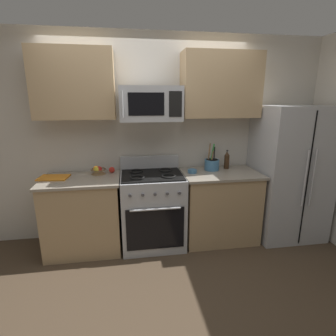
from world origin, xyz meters
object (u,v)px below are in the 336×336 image
(microwave, at_px, (151,104))
(cutting_board, at_px, (54,177))
(utensil_crock, at_px, (212,164))
(prep_bowl, at_px, (192,171))
(bottle_soy, at_px, (227,160))
(apple_loose, at_px, (112,170))
(refrigerator, at_px, (289,173))
(fruit_basket, at_px, (98,171))
(range_oven, at_px, (152,209))

(microwave, xyz_separation_m, cutting_board, (-1.15, 0.03, -0.84))
(utensil_crock, relative_size, prep_bowl, 3.01)
(utensil_crock, height_order, bottle_soy, utensil_crock)
(apple_loose, bearing_deg, refrigerator, -5.32)
(refrigerator, relative_size, apple_loose, 23.45)
(utensil_crock, xyz_separation_m, apple_loose, (-1.28, 0.07, -0.04))
(microwave, relative_size, cutting_board, 2.11)
(microwave, bearing_deg, cutting_board, 178.28)
(fruit_basket, distance_m, prep_bowl, 1.17)
(cutting_board, relative_size, bottle_soy, 1.33)
(range_oven, distance_m, prep_bowl, 0.69)
(microwave, distance_m, utensil_crock, 1.11)
(range_oven, xyz_separation_m, apple_loose, (-0.49, 0.20, 0.47))
(utensil_crock, distance_m, fruit_basket, 1.45)
(range_oven, xyz_separation_m, utensil_crock, (0.80, 0.13, 0.51))
(cutting_board, height_order, prep_bowl, prep_bowl)
(fruit_basket, distance_m, cutting_board, 0.51)
(cutting_board, distance_m, prep_bowl, 1.66)
(fruit_basket, bearing_deg, bottle_soy, -0.03)
(refrigerator, height_order, utensil_crock, refrigerator)
(refrigerator, distance_m, cutting_board, 2.96)
(cutting_board, distance_m, bottle_soy, 2.17)
(range_oven, bearing_deg, fruit_basket, 165.74)
(refrigerator, bearing_deg, range_oven, 179.45)
(microwave, height_order, utensil_crock, microwave)
(apple_loose, bearing_deg, fruit_basket, -169.23)
(microwave, distance_m, cutting_board, 1.42)
(cutting_board, bearing_deg, refrigerator, -1.55)
(range_oven, relative_size, fruit_basket, 5.88)
(cutting_board, xyz_separation_m, bottle_soy, (2.16, 0.10, 0.11))
(range_oven, bearing_deg, cutting_board, 176.87)
(range_oven, distance_m, bottle_soy, 1.16)
(range_oven, height_order, bottle_soy, bottle_soy)
(refrigerator, bearing_deg, cutting_board, 178.45)
(apple_loose, relative_size, prep_bowl, 0.64)
(refrigerator, distance_m, fruit_basket, 2.47)
(utensil_crock, xyz_separation_m, fruit_basket, (-1.45, 0.03, -0.03))
(fruit_basket, distance_m, bottle_soy, 1.66)
(refrigerator, relative_size, prep_bowl, 15.08)
(apple_loose, height_order, prep_bowl, apple_loose)
(apple_loose, bearing_deg, cutting_board, -168.61)
(refrigerator, bearing_deg, fruit_basket, 175.76)
(utensil_crock, xyz_separation_m, cutting_board, (-1.95, -0.07, -0.07))
(range_oven, distance_m, cutting_board, 1.24)
(refrigerator, xyz_separation_m, utensil_crock, (-1.02, 0.15, 0.12))
(cutting_board, bearing_deg, bottle_soy, 2.70)
(apple_loose, relative_size, bottle_soy, 0.30)
(apple_loose, bearing_deg, range_oven, -22.01)
(utensil_crock, xyz_separation_m, bottle_soy, (0.22, 0.03, 0.04))
(range_oven, relative_size, microwave, 1.55)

